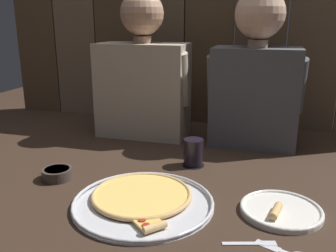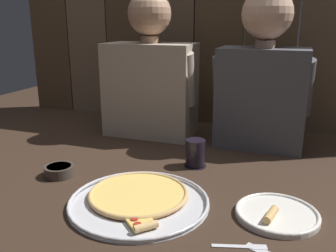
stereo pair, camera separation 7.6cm
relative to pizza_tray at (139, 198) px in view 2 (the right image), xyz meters
name	(u,v)px [view 2 (the right image)]	position (x,y,z in m)	size (l,w,h in m)	color
ground_plane	(159,189)	(0.03, 0.10, -0.01)	(3.20, 3.20, 0.00)	#332319
pizza_tray	(139,198)	(0.00, 0.00, 0.00)	(0.41, 0.41, 0.03)	silver
dinner_plate	(277,214)	(0.39, 0.05, 0.00)	(0.23, 0.23, 0.03)	white
drinking_glass	(195,153)	(0.08, 0.32, 0.04)	(0.08, 0.08, 0.10)	black
dipping_bowl	(59,170)	(-0.33, 0.08, 0.01)	(0.10, 0.10, 0.04)	#3D332D
table_fork	(242,246)	(0.32, -0.13, -0.01)	(0.13, 0.05, 0.01)	silver
diner_left	(150,71)	(-0.22, 0.63, 0.28)	(0.43, 0.21, 0.64)	#B2A38E
diner_right	(263,73)	(0.27, 0.63, 0.30)	(0.39, 0.21, 0.64)	#4C4C51
wooden_backdrop_wall	(220,11)	(0.03, 0.92, 0.55)	(2.19, 0.03, 1.12)	#503C27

